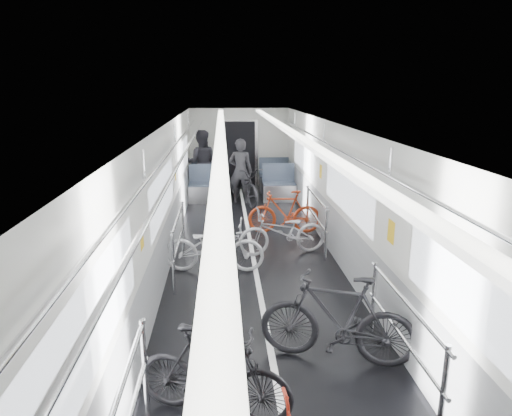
{
  "coord_description": "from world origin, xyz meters",
  "views": [
    {
      "loc": [
        -0.53,
        -7.06,
        3.03
      ],
      "look_at": [
        0.0,
        0.05,
        1.13
      ],
      "focal_mm": 32.0,
      "sensor_mm": 36.0,
      "label": 1
    }
  ],
  "objects_px": {
    "person_seated": "(202,163)",
    "bike_right_near": "(337,319)",
    "bike_aisle": "(244,185)",
    "person_standing": "(241,171)",
    "bike_right_mid": "(283,232)",
    "bike_left_far": "(214,246)",
    "bike_right_far": "(285,212)",
    "bike_left_mid": "(213,373)"
  },
  "relations": [
    {
      "from": "bike_right_far",
      "to": "person_standing",
      "type": "bearing_deg",
      "value": -158.81
    },
    {
      "from": "person_seated",
      "to": "bike_aisle",
      "type": "bearing_deg",
      "value": 137.69
    },
    {
      "from": "bike_left_far",
      "to": "bike_right_mid",
      "type": "height_order",
      "value": "bike_left_far"
    },
    {
      "from": "bike_right_far",
      "to": "person_seated",
      "type": "distance_m",
      "value": 4.25
    },
    {
      "from": "person_standing",
      "to": "bike_right_near",
      "type": "bearing_deg",
      "value": 108.56
    },
    {
      "from": "bike_aisle",
      "to": "person_standing",
      "type": "height_order",
      "value": "person_standing"
    },
    {
      "from": "bike_left_mid",
      "to": "bike_left_far",
      "type": "bearing_deg",
      "value": 20.13
    },
    {
      "from": "bike_aisle",
      "to": "person_seated",
      "type": "distance_m",
      "value": 1.67
    },
    {
      "from": "bike_right_far",
      "to": "person_seated",
      "type": "xyz_separation_m",
      "value": [
        -1.89,
        3.78,
        0.46
      ]
    },
    {
      "from": "bike_left_mid",
      "to": "bike_aisle",
      "type": "xyz_separation_m",
      "value": [
        0.67,
        8.15,
        0.04
      ]
    },
    {
      "from": "person_seated",
      "to": "bike_left_far",
      "type": "bearing_deg",
      "value": 96.46
    },
    {
      "from": "bike_right_near",
      "to": "person_standing",
      "type": "relative_size",
      "value": 1.01
    },
    {
      "from": "bike_right_far",
      "to": "person_seated",
      "type": "relative_size",
      "value": 0.83
    },
    {
      "from": "bike_right_mid",
      "to": "person_seated",
      "type": "height_order",
      "value": "person_seated"
    },
    {
      "from": "bike_right_near",
      "to": "bike_left_far",
      "type": "bearing_deg",
      "value": -134.47
    },
    {
      "from": "bike_left_far",
      "to": "bike_right_near",
      "type": "bearing_deg",
      "value": -147.11
    },
    {
      "from": "bike_right_mid",
      "to": "person_seated",
      "type": "xyz_separation_m",
      "value": [
        -1.69,
        5.04,
        0.49
      ]
    },
    {
      "from": "person_seated",
      "to": "bike_right_mid",
      "type": "bearing_deg",
      "value": 110.72
    },
    {
      "from": "bike_right_far",
      "to": "person_seated",
      "type": "height_order",
      "value": "person_seated"
    },
    {
      "from": "bike_right_mid",
      "to": "bike_right_far",
      "type": "bearing_deg",
      "value": 162.14
    },
    {
      "from": "bike_right_near",
      "to": "bike_left_mid",
      "type": "bearing_deg",
      "value": -41.47
    },
    {
      "from": "bike_aisle",
      "to": "person_seated",
      "type": "height_order",
      "value": "person_seated"
    },
    {
      "from": "bike_left_mid",
      "to": "person_standing",
      "type": "bearing_deg",
      "value": 15.19
    },
    {
      "from": "bike_right_mid",
      "to": "bike_right_far",
      "type": "distance_m",
      "value": 1.28
    },
    {
      "from": "bike_right_mid",
      "to": "bike_right_far",
      "type": "height_order",
      "value": "bike_right_far"
    },
    {
      "from": "bike_right_mid",
      "to": "bike_left_far",
      "type": "bearing_deg",
      "value": -69.37
    },
    {
      "from": "bike_left_mid",
      "to": "bike_aisle",
      "type": "height_order",
      "value": "bike_aisle"
    },
    {
      "from": "bike_left_far",
      "to": "person_seated",
      "type": "relative_size",
      "value": 0.91
    },
    {
      "from": "bike_left_mid",
      "to": "bike_right_mid",
      "type": "xyz_separation_m",
      "value": [
        1.21,
        4.24,
        -0.03
      ]
    },
    {
      "from": "bike_left_mid",
      "to": "bike_left_far",
      "type": "xyz_separation_m",
      "value": [
        -0.05,
        3.53,
        -0.02
      ]
    },
    {
      "from": "bike_right_near",
      "to": "bike_right_far",
      "type": "xyz_separation_m",
      "value": [
        0.04,
        4.7,
        -0.06
      ]
    },
    {
      "from": "bike_left_far",
      "to": "bike_right_far",
      "type": "distance_m",
      "value": 2.45
    },
    {
      "from": "bike_left_mid",
      "to": "person_standing",
      "type": "distance_m",
      "value": 8.18
    },
    {
      "from": "person_seated",
      "to": "bike_right_near",
      "type": "bearing_deg",
      "value": 104.47
    },
    {
      "from": "bike_left_mid",
      "to": "bike_right_far",
      "type": "height_order",
      "value": "bike_right_far"
    },
    {
      "from": "bike_aisle",
      "to": "person_seated",
      "type": "bearing_deg",
      "value": 116.23
    },
    {
      "from": "bike_left_mid",
      "to": "bike_right_mid",
      "type": "bearing_deg",
      "value": 3.43
    },
    {
      "from": "bike_left_mid",
      "to": "bike_aisle",
      "type": "distance_m",
      "value": 8.18
    },
    {
      "from": "bike_right_mid",
      "to": "person_standing",
      "type": "xyz_separation_m",
      "value": [
        -0.62,
        3.91,
        0.43
      ]
    },
    {
      "from": "bike_left_far",
      "to": "bike_aisle",
      "type": "distance_m",
      "value": 4.67
    },
    {
      "from": "bike_left_far",
      "to": "bike_right_far",
      "type": "bearing_deg",
      "value": -31.05
    },
    {
      "from": "bike_left_mid",
      "to": "person_seated",
      "type": "height_order",
      "value": "person_seated"
    }
  ]
}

